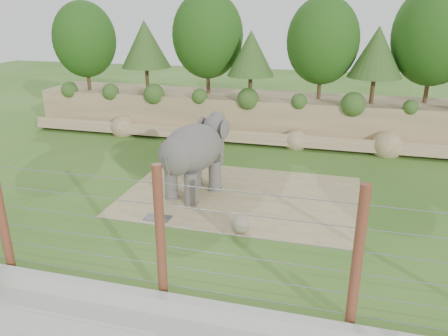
# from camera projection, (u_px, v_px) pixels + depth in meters

# --- Properties ---
(ground) EXTENTS (90.00, 90.00, 0.00)m
(ground) POSITION_uv_depth(u_px,v_px,m) (210.00, 226.00, 16.29)
(ground) COLOR #2C5E1A
(ground) RESTS_ON ground
(back_embankment) EXTENTS (30.00, 5.52, 8.77)m
(back_embankment) POSITION_uv_depth(u_px,v_px,m) (279.00, 73.00, 26.27)
(back_embankment) COLOR #87744F
(back_embankment) RESTS_ON ground
(dirt_patch) EXTENTS (10.00, 7.00, 0.02)m
(dirt_patch) POSITION_uv_depth(u_px,v_px,m) (241.00, 196.00, 18.88)
(dirt_patch) COLOR #99865C
(dirt_patch) RESTS_ON ground
(drain_grate) EXTENTS (1.00, 0.60, 0.03)m
(drain_grate) POSITION_uv_depth(u_px,v_px,m) (158.00, 218.00, 16.85)
(drain_grate) COLOR #262628
(drain_grate) RESTS_ON dirt_patch
(elephant) EXTENTS (2.91, 4.36, 3.26)m
(elephant) POSITION_uv_depth(u_px,v_px,m) (193.00, 159.00, 18.49)
(elephant) COLOR #55504C
(elephant) RESTS_ON ground
(stone_ball) EXTENTS (0.66, 0.66, 0.66)m
(stone_ball) POSITION_uv_depth(u_px,v_px,m) (240.00, 224.00, 15.67)
(stone_ball) COLOR gray
(stone_ball) RESTS_ON dirt_patch
(retaining_wall) EXTENTS (26.00, 0.35, 0.50)m
(retaining_wall) POSITION_uv_depth(u_px,v_px,m) (156.00, 302.00, 11.67)
(retaining_wall) COLOR beige
(retaining_wall) RESTS_ON ground
(barrier_fence) EXTENTS (20.26, 0.26, 4.00)m
(barrier_fence) POSITION_uv_depth(u_px,v_px,m) (160.00, 236.00, 11.52)
(barrier_fence) COLOR brown
(barrier_fence) RESTS_ON ground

